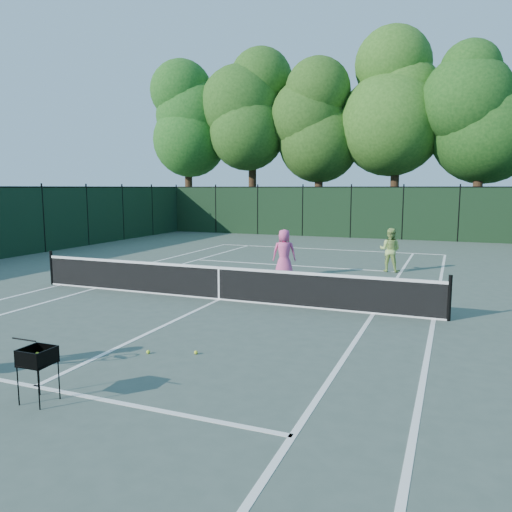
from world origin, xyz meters
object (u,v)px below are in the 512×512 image
at_px(loose_ball_near_cart, 196,352).
at_px(loose_ball_midcourt, 148,352).
at_px(player_green, 390,250).
at_px(ball_hopper, 37,357).
at_px(player_pink, 284,253).

height_order(loose_ball_near_cart, loose_ball_midcourt, same).
relative_size(player_green, loose_ball_near_cart, 23.10).
bearing_deg(ball_hopper, player_pink, 85.92).
xyz_separation_m(ball_hopper, loose_ball_near_cart, (1.07, 2.62, -0.63)).
bearing_deg(loose_ball_midcourt, player_pink, 91.61).
bearing_deg(player_green, player_pink, 43.35).
bearing_deg(ball_hopper, player_green, 72.26).
relative_size(ball_hopper, loose_ball_near_cart, 11.68).
bearing_deg(player_green, loose_ball_near_cart, 85.35).
height_order(ball_hopper, loose_ball_midcourt, ball_hopper).
bearing_deg(loose_ball_midcourt, ball_hopper, -96.03).
height_order(player_green, loose_ball_near_cart, player_green).
bearing_deg(ball_hopper, loose_ball_midcourt, 79.93).
distance_m(loose_ball_near_cart, loose_ball_midcourt, 0.88).
relative_size(player_pink, loose_ball_near_cart, 23.76).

